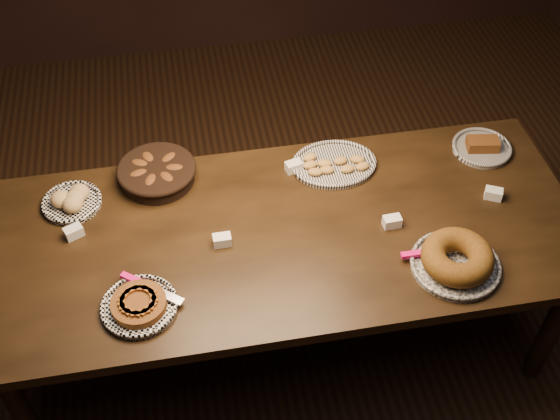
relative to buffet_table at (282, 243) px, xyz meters
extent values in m
plane|color=black|center=(0.00, 0.00, -0.68)|extent=(5.00, 5.00, 0.00)
cube|color=black|center=(0.00, 0.00, 0.05)|extent=(2.40, 1.00, 0.05)
cylinder|color=black|center=(-1.08, -0.38, -0.33)|extent=(0.08, 0.08, 0.70)
cylinder|color=black|center=(1.08, -0.38, -0.33)|extent=(0.08, 0.08, 0.70)
cylinder|color=black|center=(-1.08, 0.38, -0.33)|extent=(0.08, 0.08, 0.70)
cylinder|color=black|center=(1.08, 0.38, -0.33)|extent=(0.08, 0.08, 0.70)
torus|color=white|center=(-0.57, -0.28, 0.09)|extent=(0.28, 0.28, 0.02)
cylinder|color=#4F270F|center=(-0.57, -0.28, 0.10)|extent=(0.24, 0.24, 0.03)
cube|color=#5F2F10|center=(-0.52, -0.26, 0.12)|extent=(0.04, 0.07, 0.01)
cube|color=#5F2F10|center=(-0.53, -0.24, 0.12)|extent=(0.06, 0.06, 0.01)
cube|color=#5F2F10|center=(-0.56, -0.22, 0.12)|extent=(0.07, 0.03, 0.01)
cube|color=#5F2F10|center=(-0.59, -0.23, 0.12)|extent=(0.07, 0.04, 0.01)
cube|color=#5F2F10|center=(-0.62, -0.25, 0.12)|extent=(0.05, 0.07, 0.01)
cube|color=#5F2F10|center=(-0.62, -0.27, 0.12)|extent=(0.02, 0.07, 0.01)
cube|color=#5F2F10|center=(-0.62, -0.30, 0.12)|extent=(0.05, 0.07, 0.01)
cube|color=#5F2F10|center=(-0.59, -0.32, 0.12)|extent=(0.07, 0.05, 0.01)
cube|color=#5F2F10|center=(-0.56, -0.33, 0.12)|extent=(0.07, 0.03, 0.01)
cube|color=#5F2F10|center=(-0.54, -0.32, 0.12)|extent=(0.06, 0.06, 0.01)
cube|color=#5F2F10|center=(-0.52, -0.29, 0.12)|extent=(0.04, 0.07, 0.01)
cube|color=#FF0C7D|center=(-0.58, -0.17, 0.10)|extent=(0.11, 0.09, 0.02)
cube|color=silver|center=(-0.48, -0.25, 0.10)|extent=(0.14, 0.12, 0.00)
torus|color=black|center=(0.29, 0.33, 0.09)|extent=(0.30, 0.30, 0.02)
ellipsoid|color=olive|center=(0.19, 0.28, 0.10)|extent=(0.07, 0.06, 0.03)
ellipsoid|color=olive|center=(0.24, 0.29, 0.10)|extent=(0.07, 0.05, 0.03)
ellipsoid|color=olive|center=(0.33, 0.28, 0.10)|extent=(0.07, 0.05, 0.03)
ellipsoid|color=olive|center=(0.40, 0.28, 0.10)|extent=(0.07, 0.05, 0.03)
ellipsoid|color=olive|center=(0.18, 0.33, 0.10)|extent=(0.07, 0.05, 0.03)
ellipsoid|color=olive|center=(0.24, 0.33, 0.10)|extent=(0.07, 0.05, 0.03)
ellipsoid|color=olive|center=(0.31, 0.33, 0.10)|extent=(0.07, 0.05, 0.03)
ellipsoid|color=olive|center=(0.39, 0.33, 0.10)|extent=(0.07, 0.06, 0.03)
ellipsoid|color=olive|center=(0.19, 0.38, 0.10)|extent=(0.07, 0.06, 0.03)
torus|color=black|center=(0.61, -0.29, 0.09)|extent=(0.34, 0.34, 0.02)
torus|color=brown|center=(0.61, -0.29, 0.13)|extent=(0.36, 0.36, 0.09)
cube|color=#FF0C7D|center=(0.47, -0.23, 0.10)|extent=(0.12, 0.02, 0.02)
cube|color=silver|center=(0.60, -0.23, 0.10)|extent=(0.15, 0.03, 0.00)
cylinder|color=black|center=(-0.47, 0.38, 0.11)|extent=(0.40, 0.40, 0.08)
torus|color=black|center=(-0.47, 0.38, 0.14)|extent=(0.33, 0.33, 0.03)
ellipsoid|color=#37190B|center=(-0.39, 0.37, 0.13)|extent=(0.11, 0.07, 0.05)
ellipsoid|color=#37190B|center=(-0.41, 0.43, 0.13)|extent=(0.11, 0.11, 0.05)
ellipsoid|color=#37190B|center=(-0.50, 0.45, 0.13)|extent=(0.09, 0.11, 0.05)
ellipsoid|color=#37190B|center=(-0.53, 0.42, 0.13)|extent=(0.11, 0.10, 0.05)
ellipsoid|color=#37190B|center=(-0.54, 0.36, 0.13)|extent=(0.11, 0.08, 0.05)
ellipsoid|color=#37190B|center=(-0.49, 0.31, 0.13)|extent=(0.09, 0.11, 0.05)
ellipsoid|color=#37190B|center=(-0.43, 0.31, 0.13)|extent=(0.10, 0.11, 0.05)
torus|color=white|center=(-0.82, 0.29, 0.09)|extent=(0.24, 0.24, 0.02)
ellipsoid|color=#A7884D|center=(-0.86, 0.29, 0.12)|extent=(0.08, 0.08, 0.06)
ellipsoid|color=#A7884D|center=(-0.79, 0.32, 0.12)|extent=(0.08, 0.08, 0.06)
ellipsoid|color=#A7884D|center=(-0.81, 0.25, 0.12)|extent=(0.08, 0.08, 0.06)
ellipsoid|color=#A7884D|center=(-0.80, 0.28, 0.12)|extent=(0.08, 0.08, 0.06)
torus|color=black|center=(0.95, 0.32, 0.09)|extent=(0.26, 0.26, 0.02)
cube|color=#4F270F|center=(0.95, 0.32, 0.11)|extent=(0.15, 0.10, 0.05)
cube|color=white|center=(-0.24, -0.02, 0.10)|extent=(0.07, 0.05, 0.04)
cube|color=white|center=(0.11, 0.34, 0.10)|extent=(0.08, 0.06, 0.04)
cube|color=white|center=(0.43, -0.05, 0.10)|extent=(0.07, 0.05, 0.04)
cube|color=white|center=(-0.81, 0.12, 0.10)|extent=(0.08, 0.07, 0.04)
cube|color=white|center=(0.89, 0.03, 0.10)|extent=(0.08, 0.07, 0.04)
camera|label=1|loc=(-0.34, -1.82, 2.14)|focal=45.00mm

